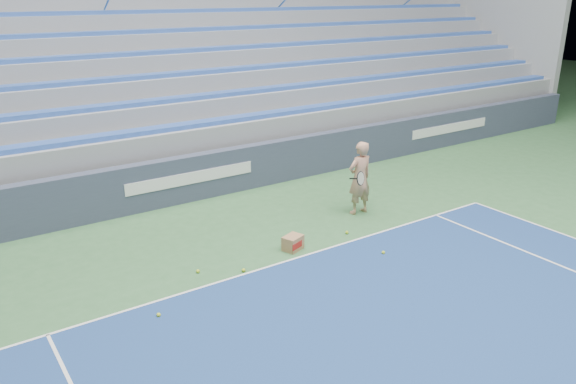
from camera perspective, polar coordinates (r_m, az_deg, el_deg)
name	(u,v)px	position (r m, az deg, el deg)	size (l,w,h in m)	color
sponsor_barrier	(189,178)	(13.48, -10.02, 1.39)	(30.00, 0.32, 1.10)	#373E53
bleachers	(106,73)	(18.35, -18.01, 11.39)	(31.00, 9.15, 7.30)	gray
tennis_player	(360,178)	(12.49, 7.29, 1.42)	(0.91, 0.82, 1.66)	tan
ball_box	(293,243)	(10.87, 0.50, -5.19)	(0.45, 0.40, 0.28)	#9D734C
tennis_ball_0	(347,232)	(11.66, 6.00, -4.10)	(0.07, 0.07, 0.07)	#C0D72C
tennis_ball_1	(198,271)	(10.18, -9.14, -7.96)	(0.07, 0.07, 0.07)	#C0D72C
tennis_ball_2	(159,315)	(9.05, -13.01, -12.07)	(0.07, 0.07, 0.07)	#C0D72C
tennis_ball_3	(383,253)	(10.89, 9.66, -6.08)	(0.07, 0.07, 0.07)	#C0D72C
tennis_ball_4	(244,270)	(10.13, -4.54, -7.92)	(0.07, 0.07, 0.07)	#C0D72C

